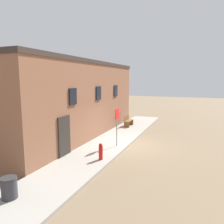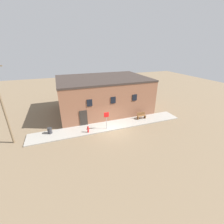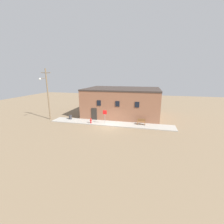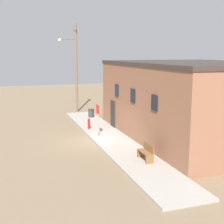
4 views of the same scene
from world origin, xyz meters
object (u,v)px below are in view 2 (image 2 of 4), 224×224
(fire_hydrant, at_px, (88,129))
(stop_sign, at_px, (106,117))
(utility_pole, at_px, (1,102))
(bench, at_px, (141,116))
(trash_bin, at_px, (50,131))

(fire_hydrant, height_order, stop_sign, stop_sign)
(fire_hydrant, distance_m, utility_pole, 9.17)
(utility_pole, bearing_deg, fire_hydrant, -4.90)
(bench, bearing_deg, trash_bin, 179.33)
(fire_hydrant, distance_m, stop_sign, 2.63)
(bench, height_order, utility_pole, utility_pole)
(stop_sign, distance_m, trash_bin, 6.95)
(fire_hydrant, bearing_deg, utility_pole, 175.10)
(fire_hydrant, xyz_separation_m, stop_sign, (2.37, 0.05, 1.16))
(trash_bin, bearing_deg, stop_sign, -10.65)
(fire_hydrant, relative_size, trash_bin, 1.14)
(fire_hydrant, relative_size, utility_pole, 0.09)
(bench, bearing_deg, utility_pole, -178.31)
(trash_bin, distance_m, utility_pole, 5.73)
(fire_hydrant, distance_m, bench, 8.09)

